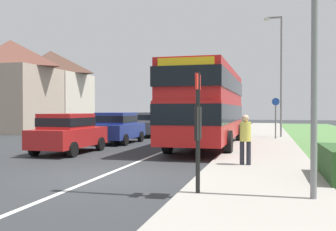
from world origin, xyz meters
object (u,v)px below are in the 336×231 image
parked_car_blue (117,126)px  cycle_route_sign (276,116)px  pedestrian_at_stop (245,137)px  bus_stop_sign (198,124)px  parked_car_red (68,132)px  double_decker_bus (208,103)px  parked_car_grey (148,123)px  street_lamp_mid (280,69)px

parked_car_blue → cycle_route_sign: cycle_route_sign is taller
pedestrian_at_stop → bus_stop_sign: (-0.72, -4.22, 0.56)m
parked_car_red → bus_stop_sign: (6.66, -6.48, 0.63)m
double_decker_bus → parked_car_grey: 8.27m
parked_car_blue → pedestrian_at_stop: bearing=-44.7°
double_decker_bus → parked_car_red: size_ratio=2.67×
parked_car_red → parked_car_grey: (0.16, 10.26, -0.01)m
cycle_route_sign → pedestrian_at_stop: bearing=-95.8°
pedestrian_at_stop → bus_stop_sign: 4.31m
parked_car_grey → pedestrian_at_stop: size_ratio=2.55×
pedestrian_at_stop → double_decker_bus: bearing=108.9°
double_decker_bus → bus_stop_sign: bearing=-82.4°
parked_car_red → parked_car_blue: size_ratio=1.00×
parked_car_grey → cycle_route_sign: (8.36, -1.33, 0.52)m
parked_car_red → pedestrian_at_stop: 7.72m
parked_car_blue → pedestrian_at_stop: size_ratio=2.37×
double_decker_bus → parked_car_red: double_decker_bus is taller
double_decker_bus → pedestrian_at_stop: (2.10, -6.15, -1.17)m
parked_car_blue → bus_stop_sign: 13.07m
parked_car_grey → cycle_route_sign: bearing=-9.0°
bus_stop_sign → parked_car_blue: bearing=119.7°
parked_car_blue → double_decker_bus: bearing=-10.9°
parked_car_red → cycle_route_sign: cycle_route_sign is taller
double_decker_bus → parked_car_grey: bearing=128.8°
pedestrian_at_stop → cycle_route_sign: cycle_route_sign is taller
pedestrian_at_stop → street_lamp_mid: size_ratio=0.22×
pedestrian_at_stop → cycle_route_sign: bearing=84.2°
double_decker_bus → street_lamp_mid: street_lamp_mid is taller
parked_car_red → parked_car_grey: bearing=89.1°
bus_stop_sign → street_lamp_mid: street_lamp_mid is taller
parked_car_blue → bus_stop_sign: bearing=-60.3°
double_decker_bus → parked_car_blue: 5.33m
bus_stop_sign → street_lamp_mid: (2.12, 17.01, 2.85)m
pedestrian_at_stop → street_lamp_mid: (1.39, 12.80, 3.41)m
parked_car_grey → pedestrian_at_stop: (7.22, -12.52, 0.07)m
double_decker_bus → street_lamp_mid: size_ratio=1.38×
parked_car_red → cycle_route_sign: size_ratio=1.57×
street_lamp_mid → parked_car_blue: bearing=-146.6°
pedestrian_at_stop → cycle_route_sign: size_ratio=0.66×
street_lamp_mid → cycle_route_sign: bearing=-99.2°
parked_car_red → pedestrian_at_stop: pedestrian_at_stop is taller
parked_car_blue → pedestrian_at_stop: parked_car_blue is taller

